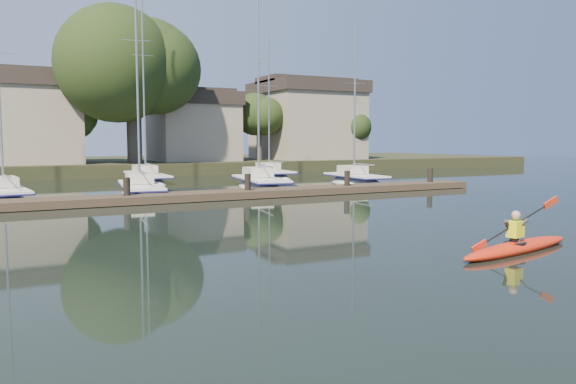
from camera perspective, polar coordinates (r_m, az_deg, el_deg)
name	(u,v)px	position (r m, az deg, el deg)	size (l,w,h in m)	color
ground	(357,251)	(14.84, 6.98, -6.00)	(160.00, 160.00, 0.00)	black
kayak	(517,245)	(15.80, 22.28, -4.99)	(4.80, 1.51, 1.52)	red
dock	(190,196)	(27.38, -9.88, -0.42)	(34.00, 2.00, 1.80)	#4A362A
sailboat_1	(5,202)	(31.15, -26.82, -0.91)	(2.61, 7.69, 12.34)	white
sailboat_2	(141,198)	(30.96, -14.75, -0.56)	(3.05, 8.61, 13.95)	white
sailboat_3	(260,191)	(34.28, -2.88, 0.13)	(3.41, 8.32, 13.04)	white
sailboat_4	(355,186)	(38.01, 6.85, 0.61)	(2.53, 6.98, 11.64)	white
sailboat_6	(147,184)	(40.45, -14.17, 0.79)	(2.29, 9.45, 14.93)	white
sailboat_7	(270,180)	(43.55, -1.83, 1.25)	(2.61, 7.73, 12.24)	white
shore	(117,136)	(53.18, -16.97, 5.44)	(90.00, 25.25, 12.75)	#223018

